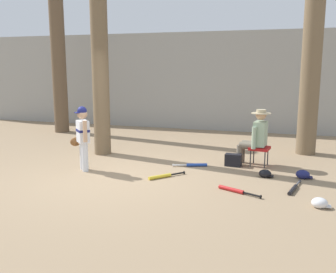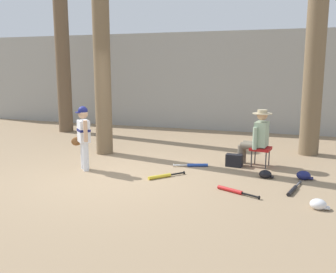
{
  "view_description": "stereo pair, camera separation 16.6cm",
  "coord_description": "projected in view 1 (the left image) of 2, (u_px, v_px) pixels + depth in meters",
  "views": [
    {
      "loc": [
        3.04,
        -6.3,
        2.07
      ],
      "look_at": [
        0.87,
        0.52,
        0.75
      ],
      "focal_mm": 40.46,
      "sensor_mm": 36.0,
      "label": 1
    },
    {
      "loc": [
        3.2,
        -6.25,
        2.07
      ],
      "look_at": [
        0.87,
        0.52,
        0.75
      ],
      "focal_mm": 40.46,
      "sensor_mm": 36.0,
      "label": 2
    }
  ],
  "objects": [
    {
      "name": "concrete_back_wall",
      "position": [
        194.0,
        81.0,
        12.63
      ],
      "size": [
        18.0,
        0.36,
        3.19
      ],
      "primitive_type": "cube",
      "color": "#9E9E99",
      "rests_on": "ground"
    },
    {
      "name": "ground_plane",
      "position": [
        116.0,
        178.0,
        7.19
      ],
      "size": [
        60.0,
        60.0,
        0.0
      ],
      "primitive_type": "plane",
      "color": "#937A5B"
    },
    {
      "name": "seated_spectator",
      "position": [
        255.0,
        136.0,
        7.98
      ],
      "size": [
        0.68,
        0.54,
        1.2
      ],
      "color": "#6B6051",
      "rests_on": "ground"
    },
    {
      "name": "folding_stool",
      "position": [
        260.0,
        149.0,
        7.99
      ],
      "size": [
        0.45,
        0.45,
        0.41
      ],
      "color": "red",
      "rests_on": "ground"
    },
    {
      "name": "batting_helmet_white",
      "position": [
        320.0,
        203.0,
        5.65
      ],
      "size": [
        0.28,
        0.22,
        0.16
      ],
      "color": "silver",
      "rests_on": "ground"
    },
    {
      "name": "bat_blue_youth",
      "position": [
        194.0,
        165.0,
        7.98
      ],
      "size": [
        0.71,
        0.31,
        0.07
      ],
      "color": "#2347AD",
      "rests_on": "ground"
    },
    {
      "name": "bat_yellow_trainer",
      "position": [
        163.0,
        176.0,
        7.17
      ],
      "size": [
        0.57,
        0.64,
        0.07
      ],
      "color": "yellow",
      "rests_on": "ground"
    },
    {
      "name": "batting_helmet_black",
      "position": [
        265.0,
        174.0,
        7.21
      ],
      "size": [
        0.28,
        0.21,
        0.16
      ],
      "color": "black",
      "rests_on": "ground"
    },
    {
      "name": "tree_near_player",
      "position": [
        99.0,
        45.0,
        8.7
      ],
      "size": [
        0.58,
        0.58,
        5.74
      ],
      "color": "brown",
      "rests_on": "ground"
    },
    {
      "name": "handbag_beside_stool",
      "position": [
        233.0,
        160.0,
        8.0
      ],
      "size": [
        0.35,
        0.19,
        0.26
      ],
      "primitive_type": "cube",
      "rotation": [
        0.0,
        0.0,
        -0.04
      ],
      "color": "black",
      "rests_on": "ground"
    },
    {
      "name": "tree_behind_spectator",
      "position": [
        313.0,
        44.0,
        8.71
      ],
      "size": [
        0.61,
        0.61,
        5.75
      ],
      "color": "brown",
      "rests_on": "ground"
    },
    {
      "name": "bat_red_barrel",
      "position": [
        234.0,
        190.0,
        6.35
      ],
      "size": [
        0.75,
        0.38,
        0.07
      ],
      "color": "red",
      "rests_on": "ground"
    },
    {
      "name": "tree_far_left",
      "position": [
        58.0,
        45.0,
        11.76
      ],
      "size": [
        0.62,
        0.62,
        6.1
      ],
      "color": "brown",
      "rests_on": "ground"
    },
    {
      "name": "bat_black_composite",
      "position": [
        294.0,
        189.0,
        6.43
      ],
      "size": [
        0.24,
        0.81,
        0.07
      ],
      "color": "black",
      "rests_on": "ground"
    },
    {
      "name": "young_ballplayer",
      "position": [
        82.0,
        134.0,
        7.57
      ],
      "size": [
        0.57,
        0.45,
        1.31
      ],
      "color": "white",
      "rests_on": "ground"
    },
    {
      "name": "batting_helmet_navy",
      "position": [
        303.0,
        174.0,
        7.12
      ],
      "size": [
        0.3,
        0.23,
        0.18
      ],
      "color": "navy",
      "rests_on": "ground"
    }
  ]
}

